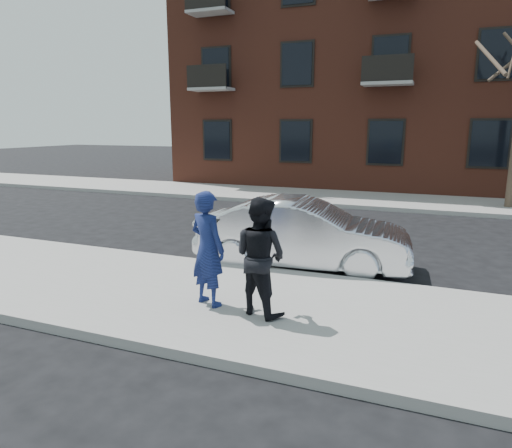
% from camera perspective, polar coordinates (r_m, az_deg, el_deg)
% --- Properties ---
extents(ground, '(100.00, 100.00, 0.00)m').
position_cam_1_polar(ground, '(7.37, 3.33, -10.70)').
color(ground, black).
rests_on(ground, ground).
extents(near_sidewalk, '(50.00, 3.50, 0.15)m').
position_cam_1_polar(near_sidewalk, '(7.12, 2.70, -10.88)').
color(near_sidewalk, gray).
rests_on(near_sidewalk, ground).
extents(near_curb, '(50.00, 0.10, 0.15)m').
position_cam_1_polar(near_curb, '(8.73, 6.54, -6.51)').
color(near_curb, '#999691').
rests_on(near_curb, ground).
extents(far_sidewalk, '(50.00, 3.50, 0.15)m').
position_cam_1_polar(far_sidewalk, '(18.05, 14.60, 2.91)').
color(far_sidewalk, gray).
rests_on(far_sidewalk, ground).
extents(far_curb, '(50.00, 0.10, 0.15)m').
position_cam_1_polar(far_curb, '(16.29, 13.81, 1.98)').
color(far_curb, '#999691').
rests_on(far_curb, ground).
extents(apartment_building, '(24.30, 10.30, 12.30)m').
position_cam_1_polar(apartment_building, '(24.68, 22.36, 18.99)').
color(apartment_building, brown).
rests_on(apartment_building, ground).
extents(silver_sedan, '(4.39, 1.84, 1.41)m').
position_cam_1_polar(silver_sedan, '(9.34, 5.88, -1.23)').
color(silver_sedan, silver).
rests_on(silver_sedan, ground).
extents(man_hoodie, '(0.76, 0.62, 1.78)m').
position_cam_1_polar(man_hoodie, '(6.97, -6.07, -3.07)').
color(man_hoodie, navy).
rests_on(man_hoodie, near_sidewalk).
extents(man_peacoat, '(1.01, 0.89, 1.73)m').
position_cam_1_polar(man_peacoat, '(6.61, 0.52, -4.03)').
color(man_peacoat, black).
rests_on(man_peacoat, near_sidewalk).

